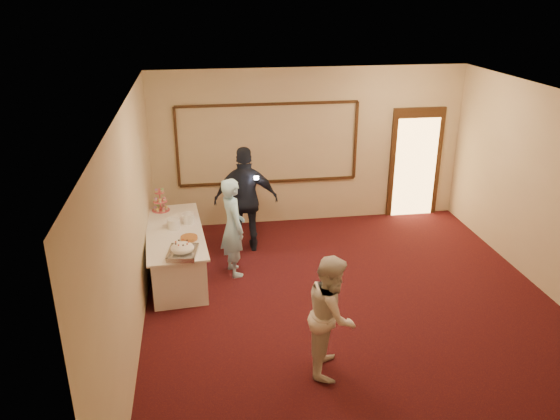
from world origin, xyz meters
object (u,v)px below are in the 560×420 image
object	(u,v)px
tart	(189,238)
man	(233,227)
plate_stack_a	(174,224)
plate_stack_b	(189,219)
pavlova_tray	(183,250)
guest	(246,200)
woman	(332,314)
cupcake_stand	(160,202)
buffet_table	(176,252)

from	to	relation	value
tart	man	distance (m)	0.75
plate_stack_a	plate_stack_b	world-z (taller)	plate_stack_a
man	tart	bearing A→B (deg)	98.08
plate_stack_b	plate_stack_a	bearing A→B (deg)	-141.99
pavlova_tray	guest	xyz separation A→B (m)	(1.07, 1.64, 0.08)
plate_stack_a	woman	world-z (taller)	woman
pavlova_tray	woman	distance (m)	2.50
man	woman	world-z (taller)	man
cupcake_stand	man	world-z (taller)	man
pavlova_tray	plate_stack_b	world-z (taller)	pavlova_tray
buffet_table	pavlova_tray	size ratio (longest dim) A/B	3.84
tart	man	bearing A→B (deg)	22.87
plate_stack_a	woman	size ratio (longest dim) A/B	0.13
cupcake_stand	woman	distance (m)	4.18
buffet_table	plate_stack_b	world-z (taller)	plate_stack_b
plate_stack_b	man	size ratio (longest dim) A/B	0.12
cupcake_stand	plate_stack_a	distance (m)	0.85
plate_stack_b	woman	size ratio (longest dim) A/B	0.13
pavlova_tray	woman	world-z (taller)	woman
tart	woman	size ratio (longest dim) A/B	0.20
buffet_table	plate_stack_b	xyz separation A→B (m)	(0.23, 0.26, 0.47)
pavlova_tray	guest	size ratio (longest dim) A/B	0.32
plate_stack_b	woman	world-z (taller)	woman
pavlova_tray	plate_stack_a	size ratio (longest dim) A/B	3.04
buffet_table	pavlova_tray	world-z (taller)	pavlova_tray
plate_stack_a	cupcake_stand	bearing A→B (deg)	106.56
buffet_table	plate_stack_a	size ratio (longest dim) A/B	11.65
tart	buffet_table	bearing A→B (deg)	121.23
guest	plate_stack_b	bearing A→B (deg)	29.94
guest	tart	bearing A→B (deg)	53.02
buffet_table	cupcake_stand	size ratio (longest dim) A/B	5.25
plate_stack_a	plate_stack_b	size ratio (longest dim) A/B	1.01
plate_stack_a	buffet_table	bearing A→B (deg)	-87.06
buffet_table	pavlova_tray	xyz separation A→B (m)	(0.14, -0.89, 0.47)
cupcake_stand	guest	xyz separation A→B (m)	(1.46, -0.15, 0.01)
pavlova_tray	cupcake_stand	size ratio (longest dim) A/B	1.37
tart	woman	xyz separation A→B (m)	(1.66, -2.30, -0.04)
guest	man	bearing A→B (deg)	74.77
man	woman	distance (m)	2.77
buffet_table	man	xyz separation A→B (m)	(0.92, -0.09, 0.42)
pavlova_tray	guest	distance (m)	1.96
pavlova_tray	tart	distance (m)	0.52
buffet_table	pavlova_tray	bearing A→B (deg)	-80.81
plate_stack_a	plate_stack_b	xyz separation A→B (m)	(0.23, 0.18, -0.00)
buffet_table	tart	bearing A→B (deg)	-58.77
buffet_table	tart	xyz separation A→B (m)	(0.23, -0.38, 0.41)
cupcake_stand	plate_stack_b	distance (m)	0.80
buffet_table	plate_stack_a	distance (m)	0.47
plate_stack_b	man	world-z (taller)	man
plate_stack_b	guest	world-z (taller)	guest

